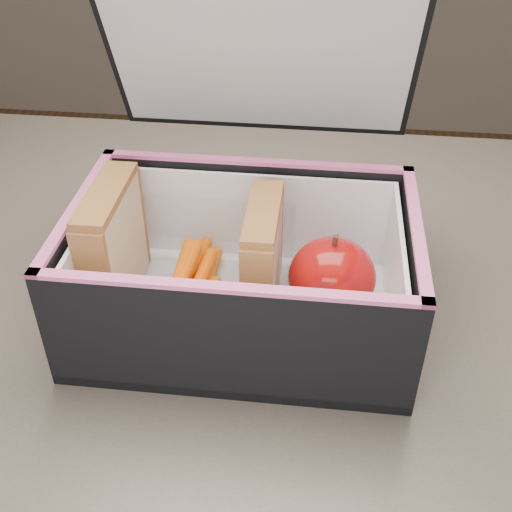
# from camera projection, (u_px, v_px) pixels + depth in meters

# --- Properties ---
(kitchen_table) EXTENTS (1.20, 0.80, 0.75)m
(kitchen_table) POSITION_uv_depth(u_px,v_px,m) (223.00, 386.00, 0.64)
(kitchen_table) COLOR brown
(kitchen_table) RESTS_ON ground
(lunch_bag) EXTENTS (0.29, 0.27, 0.28)m
(lunch_bag) POSITION_uv_depth(u_px,v_px,m) (244.00, 261.00, 0.55)
(lunch_bag) COLOR black
(lunch_bag) RESTS_ON kitchen_table
(plastic_tub) EXTENTS (0.18, 0.13, 0.07)m
(plastic_tub) POSITION_uv_depth(u_px,v_px,m) (189.00, 271.00, 0.56)
(plastic_tub) COLOR white
(plastic_tub) RESTS_ON lunch_bag
(sandwich_left) EXTENTS (0.03, 0.10, 0.11)m
(sandwich_left) POSITION_uv_depth(u_px,v_px,m) (113.00, 246.00, 0.55)
(sandwich_left) COLOR #D3B48C
(sandwich_left) RESTS_ON plastic_tub
(sandwich_right) EXTENTS (0.03, 0.09, 0.10)m
(sandwich_right) POSITION_uv_depth(u_px,v_px,m) (263.00, 260.00, 0.54)
(sandwich_right) COLOR #D3B48C
(sandwich_right) RESTS_ON plastic_tub
(carrot_sticks) EXTENTS (0.04, 0.14, 0.03)m
(carrot_sticks) POSITION_uv_depth(u_px,v_px,m) (191.00, 288.00, 0.57)
(carrot_sticks) COLOR #E84B09
(carrot_sticks) RESTS_ON plastic_tub
(paper_napkin) EXTENTS (0.08, 0.08, 0.01)m
(paper_napkin) POSITION_uv_depth(u_px,v_px,m) (335.00, 313.00, 0.57)
(paper_napkin) COLOR white
(paper_napkin) RESTS_ON lunch_bag
(red_apple) EXTENTS (0.10, 0.10, 0.08)m
(red_apple) POSITION_uv_depth(u_px,v_px,m) (332.00, 278.00, 0.55)
(red_apple) COLOR #9B0714
(red_apple) RESTS_ON paper_napkin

